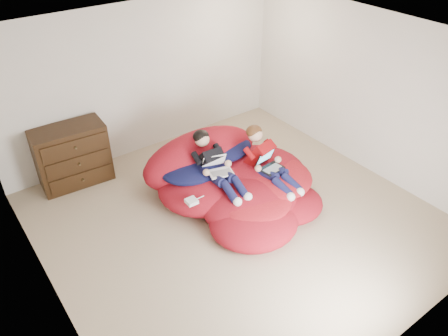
{
  "coord_description": "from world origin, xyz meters",
  "views": [
    {
      "loc": [
        -2.92,
        -3.66,
        4.08
      ],
      "look_at": [
        -0.0,
        0.31,
        0.7
      ],
      "focal_mm": 35.0,
      "sensor_mm": 36.0,
      "label": 1
    }
  ],
  "objects_px": {
    "beanbag_pile": "(234,181)",
    "younger_boy": "(266,158)",
    "older_boy": "(214,162)",
    "dresser": "(72,156)",
    "laptop_black": "(269,163)",
    "laptop_white": "(218,167)"
  },
  "relations": [
    {
      "from": "older_boy",
      "to": "dresser",
      "type": "bearing_deg",
      "value": 131.7
    },
    {
      "from": "beanbag_pile",
      "to": "younger_boy",
      "type": "xyz_separation_m",
      "value": [
        0.41,
        -0.22,
        0.37
      ]
    },
    {
      "from": "younger_boy",
      "to": "laptop_black",
      "type": "height_order",
      "value": "younger_boy"
    },
    {
      "from": "younger_boy",
      "to": "laptop_white",
      "type": "height_order",
      "value": "younger_boy"
    },
    {
      "from": "older_boy",
      "to": "younger_boy",
      "type": "relative_size",
      "value": 1.04
    },
    {
      "from": "beanbag_pile",
      "to": "older_boy",
      "type": "distance_m",
      "value": 0.51
    },
    {
      "from": "dresser",
      "to": "laptop_white",
      "type": "xyz_separation_m",
      "value": [
        1.48,
        -1.75,
        0.15
      ]
    },
    {
      "from": "laptop_black",
      "to": "dresser",
      "type": "bearing_deg",
      "value": 136.93
    },
    {
      "from": "older_boy",
      "to": "laptop_white",
      "type": "relative_size",
      "value": 2.73
    },
    {
      "from": "beanbag_pile",
      "to": "younger_boy",
      "type": "relative_size",
      "value": 2.17
    },
    {
      "from": "older_boy",
      "to": "younger_boy",
      "type": "distance_m",
      "value": 0.77
    },
    {
      "from": "beanbag_pile",
      "to": "laptop_black",
      "type": "height_order",
      "value": "beanbag_pile"
    },
    {
      "from": "dresser",
      "to": "beanbag_pile",
      "type": "distance_m",
      "value": 2.5
    },
    {
      "from": "older_boy",
      "to": "laptop_white",
      "type": "distance_m",
      "value": 0.1
    },
    {
      "from": "dresser",
      "to": "laptop_black",
      "type": "xyz_separation_m",
      "value": [
        2.18,
        -2.04,
        0.09
      ]
    },
    {
      "from": "older_boy",
      "to": "younger_boy",
      "type": "height_order",
      "value": "older_boy"
    },
    {
      "from": "dresser",
      "to": "younger_boy",
      "type": "height_order",
      "value": "younger_boy"
    },
    {
      "from": "laptop_white",
      "to": "laptop_black",
      "type": "relative_size",
      "value": 1.19
    },
    {
      "from": "older_boy",
      "to": "laptop_black",
      "type": "height_order",
      "value": "older_boy"
    },
    {
      "from": "beanbag_pile",
      "to": "older_boy",
      "type": "bearing_deg",
      "value": 162.16
    },
    {
      "from": "dresser",
      "to": "beanbag_pile",
      "type": "bearing_deg",
      "value": -44.74
    },
    {
      "from": "laptop_black",
      "to": "younger_boy",
      "type": "bearing_deg",
      "value": 90.0
    }
  ]
}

